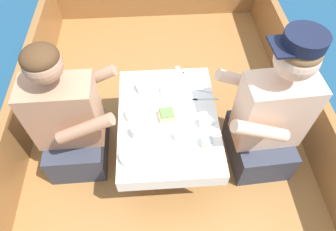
% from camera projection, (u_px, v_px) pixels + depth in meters
% --- Properties ---
extents(ground_plane, '(60.00, 60.00, 0.00)m').
position_uv_depth(ground_plane, '(169.00, 182.00, 2.36)').
color(ground_plane, navy).
extents(boat_deck, '(2.09, 3.58, 0.33)m').
position_uv_depth(boat_deck, '(169.00, 173.00, 2.23)').
color(boat_deck, '#9E6B38').
rests_on(boat_deck, ground_plane).
extents(gunwale_port, '(0.06, 3.58, 0.40)m').
position_uv_depth(gunwale_port, '(10.00, 157.00, 1.90)').
color(gunwale_port, '#936033').
rests_on(gunwale_port, boat_deck).
extents(gunwale_starboard, '(0.06, 3.58, 0.40)m').
position_uv_depth(gunwale_starboard, '(321.00, 139.00, 1.98)').
color(gunwale_starboard, '#936033').
rests_on(gunwale_starboard, boat_deck).
extents(cockpit_table, '(0.60, 0.82, 0.42)m').
position_uv_depth(cockpit_table, '(168.00, 122.00, 1.85)').
color(cockpit_table, '#B2B2B7').
rests_on(cockpit_table, boat_deck).
extents(person_port, '(0.53, 0.44, 0.97)m').
position_uv_depth(person_port, '(70.00, 123.00, 1.83)').
color(person_port, '#333847').
rests_on(person_port, boat_deck).
extents(person_starboard, '(0.54, 0.46, 1.05)m').
position_uv_depth(person_starboard, '(269.00, 118.00, 1.79)').
color(person_starboard, '#333847').
rests_on(person_starboard, boat_deck).
extents(plate_sandwich, '(0.20, 0.20, 0.01)m').
position_uv_depth(plate_sandwich, '(167.00, 117.00, 1.81)').
color(plate_sandwich, white).
rests_on(plate_sandwich, cockpit_table).
extents(plate_bread, '(0.16, 0.16, 0.01)m').
position_uv_depth(plate_bread, '(167.00, 160.00, 1.63)').
color(plate_bread, white).
rests_on(plate_bread, cockpit_table).
extents(sandwich, '(0.11, 0.10, 0.05)m').
position_uv_depth(sandwich, '(167.00, 115.00, 1.79)').
color(sandwich, '#E0BC7F').
rests_on(sandwich, plate_sandwich).
extents(bowl_port_near, '(0.15, 0.15, 0.04)m').
position_uv_depth(bowl_port_near, '(148.00, 86.00, 1.94)').
color(bowl_port_near, white).
rests_on(bowl_port_near, cockpit_table).
extents(bowl_starboard_near, '(0.13, 0.13, 0.04)m').
position_uv_depth(bowl_starboard_near, '(136.00, 113.00, 1.81)').
color(bowl_starboard_near, white).
rests_on(bowl_starboard_near, cockpit_table).
extents(bowl_center_far, '(0.15, 0.15, 0.04)m').
position_uv_depth(bowl_center_far, '(173.00, 90.00, 1.92)').
color(bowl_center_far, white).
rests_on(bowl_center_far, cockpit_table).
extents(bowl_port_far, '(0.14, 0.14, 0.04)m').
position_uv_depth(bowl_port_far, '(132.00, 156.00, 1.63)').
color(bowl_port_far, white).
rests_on(bowl_port_far, cockpit_table).
extents(coffee_cup_port, '(0.09, 0.06, 0.06)m').
position_uv_depth(coffee_cup_port, '(180.00, 135.00, 1.70)').
color(coffee_cup_port, white).
rests_on(coffee_cup_port, cockpit_table).
extents(coffee_cup_starboard, '(0.10, 0.07, 0.05)m').
position_uv_depth(coffee_cup_starboard, '(206.00, 122.00, 1.76)').
color(coffee_cup_starboard, white).
rests_on(coffee_cup_starboard, cockpit_table).
extents(coffee_cup_center, '(0.11, 0.08, 0.06)m').
position_uv_depth(coffee_cup_center, '(138.00, 131.00, 1.71)').
color(coffee_cup_center, white).
rests_on(coffee_cup_center, cockpit_table).
extents(tin_can, '(0.07, 0.07, 0.05)m').
position_uv_depth(tin_can, '(207.00, 142.00, 1.68)').
color(tin_can, silver).
rests_on(tin_can, cockpit_table).
extents(utensil_fork_port, '(0.17, 0.02, 0.00)m').
position_uv_depth(utensil_fork_port, '(203.00, 99.00, 1.90)').
color(utensil_fork_port, silver).
rests_on(utensil_fork_port, cockpit_table).
extents(utensil_spoon_center, '(0.16, 0.09, 0.01)m').
position_uv_depth(utensil_spoon_center, '(186.00, 107.00, 1.86)').
color(utensil_spoon_center, silver).
rests_on(utensil_spoon_center, cockpit_table).
extents(utensil_knife_starboard, '(0.16, 0.08, 0.00)m').
position_uv_depth(utensil_knife_starboard, '(200.00, 90.00, 1.95)').
color(utensil_knife_starboard, silver).
rests_on(utensil_knife_starboard, cockpit_table).
extents(utensil_spoon_starboard, '(0.04, 0.17, 0.01)m').
position_uv_depth(utensil_spoon_starboard, '(126.00, 98.00, 1.90)').
color(utensil_spoon_starboard, silver).
rests_on(utensil_spoon_starboard, cockpit_table).
extents(utensil_spoon_port, '(0.11, 0.15, 0.01)m').
position_uv_depth(utensil_spoon_port, '(181.00, 71.00, 2.05)').
color(utensil_spoon_port, silver).
rests_on(utensil_spoon_port, cockpit_table).
extents(utensil_knife_port, '(0.15, 0.10, 0.00)m').
position_uv_depth(utensil_knife_port, '(176.00, 77.00, 2.02)').
color(utensil_knife_port, silver).
rests_on(utensil_knife_port, cockpit_table).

